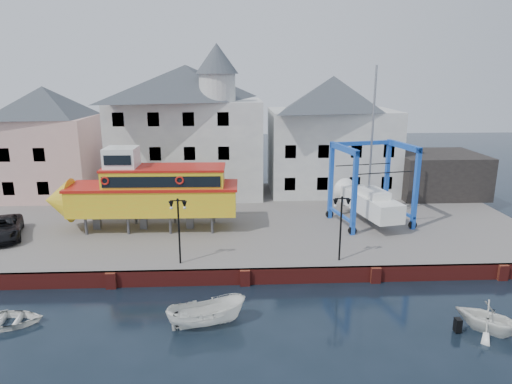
{
  "coord_description": "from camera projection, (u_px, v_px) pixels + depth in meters",
  "views": [
    {
      "loc": [
        -0.54,
        -25.36,
        12.52
      ],
      "look_at": [
        1.0,
        7.0,
        4.0
      ],
      "focal_mm": 32.0,
      "sensor_mm": 36.0,
      "label": 1
    }
  ],
  "objects": [
    {
      "name": "hardstanding",
      "position": [
        242.0,
        220.0,
        38.21
      ],
      "size": [
        44.0,
        22.0,
        1.0
      ],
      "primitive_type": "cube",
      "color": "slate",
      "rests_on": "ground"
    },
    {
      "name": "motorboat_a",
      "position": [
        207.0,
        326.0,
        23.27
      ],
      "size": [
        4.31,
        2.44,
        1.57
      ],
      "primitive_type": "imported",
      "rotation": [
        0.0,
        0.0,
        1.81
      ],
      "color": "white",
      "rests_on": "ground"
    },
    {
      "name": "building_white_main",
      "position": [
        189.0,
        128.0,
        43.39
      ],
      "size": [
        14.0,
        8.3,
        14.0
      ],
      "color": "#B9B9B9",
      "rests_on": "hardstanding"
    },
    {
      "name": "motorboat_d",
      "position": [
        5.0,
        325.0,
        23.3
      ],
      "size": [
        3.99,
        3.05,
        0.77
      ],
      "primitive_type": "imported",
      "rotation": [
        0.0,
        0.0,
        1.68
      ],
      "color": "white",
      "rests_on": "ground"
    },
    {
      "name": "ground",
      "position": [
        245.0,
        285.0,
        27.71
      ],
      "size": [
        140.0,
        140.0,
        0.0
      ],
      "primitive_type": "plane",
      "color": "black",
      "rests_on": "ground"
    },
    {
      "name": "lamp_post_right",
      "position": [
        341.0,
        212.0,
        28.08
      ],
      "size": [
        1.12,
        0.32,
        4.2
      ],
      "color": "black",
      "rests_on": "hardstanding"
    },
    {
      "name": "motorboat_c",
      "position": [
        488.0,
        331.0,
        22.75
      ],
      "size": [
        4.35,
        4.33,
        1.74
      ],
      "primitive_type": "imported",
      "rotation": [
        0.0,
        0.0,
        0.83
      ],
      "color": "white",
      "rests_on": "ground"
    },
    {
      "name": "van",
      "position": [
        2.0,
        228.0,
        32.58
      ],
      "size": [
        4.14,
        5.81,
        1.47
      ],
      "primitive_type": "imported",
      "rotation": [
        0.0,
        0.0,
        0.36
      ],
      "color": "black",
      "rests_on": "hardstanding"
    },
    {
      "name": "travel_lift",
      "position": [
        366.0,
        196.0,
        36.12
      ],
      "size": [
        6.41,
        8.22,
        12.05
      ],
      "rotation": [
        0.0,
        0.0,
        0.21
      ],
      "color": "blue",
      "rests_on": "hardstanding"
    },
    {
      "name": "building_white_right",
      "position": [
        331.0,
        135.0,
        44.8
      ],
      "size": [
        12.0,
        8.0,
        11.2
      ],
      "color": "#B9B9B9",
      "rests_on": "hardstanding"
    },
    {
      "name": "tour_boat",
      "position": [
        142.0,
        191.0,
        33.99
      ],
      "size": [
        14.38,
        3.68,
        6.24
      ],
      "rotation": [
        0.0,
        0.0,
        -0.02
      ],
      "color": "#59595E",
      "rests_on": "hardstanding"
    },
    {
      "name": "building_pink",
      "position": [
        48.0,
        143.0,
        42.7
      ],
      "size": [
        8.0,
        7.0,
        10.3
      ],
      "color": "#DAA59C",
      "rests_on": "hardstanding"
    },
    {
      "name": "lamp_post_left",
      "position": [
        178.0,
        215.0,
        27.62
      ],
      "size": [
        1.12,
        0.32,
        4.2
      ],
      "color": "black",
      "rests_on": "hardstanding"
    },
    {
      "name": "shed_dark",
      "position": [
        436.0,
        174.0,
        44.24
      ],
      "size": [
        8.0,
        7.0,
        4.0
      ],
      "primitive_type": "cube",
      "color": "black",
      "rests_on": "hardstanding"
    },
    {
      "name": "quay_wall",
      "position": [
        245.0,
        277.0,
        27.68
      ],
      "size": [
        44.0,
        0.47,
        1.0
      ],
      "color": "maroon",
      "rests_on": "ground"
    }
  ]
}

